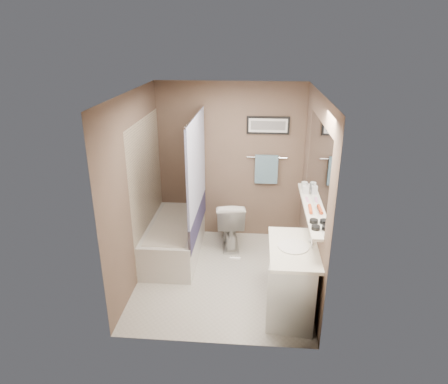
# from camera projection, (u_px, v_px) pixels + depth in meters

# --- Properties ---
(ground) EXTENTS (2.50, 2.50, 0.00)m
(ground) POSITION_uv_depth(u_px,v_px,m) (223.00, 276.00, 5.34)
(ground) COLOR beige
(ground) RESTS_ON ground
(ceiling) EXTENTS (2.20, 2.50, 0.04)m
(ceiling) POSITION_uv_depth(u_px,v_px,m) (223.00, 95.00, 4.46)
(ceiling) COLOR silver
(ceiling) RESTS_ON wall_back
(wall_back) EXTENTS (2.20, 0.04, 2.40)m
(wall_back) POSITION_uv_depth(u_px,v_px,m) (230.00, 163.00, 6.03)
(wall_back) COLOR brown
(wall_back) RESTS_ON ground
(wall_front) EXTENTS (2.20, 0.04, 2.40)m
(wall_front) POSITION_uv_depth(u_px,v_px,m) (212.00, 241.00, 3.76)
(wall_front) COLOR brown
(wall_front) RESTS_ON ground
(wall_left) EXTENTS (0.04, 2.50, 2.40)m
(wall_left) POSITION_uv_depth(u_px,v_px,m) (137.00, 190.00, 4.98)
(wall_left) COLOR brown
(wall_left) RESTS_ON ground
(wall_right) EXTENTS (0.04, 2.50, 2.40)m
(wall_right) POSITION_uv_depth(u_px,v_px,m) (312.00, 196.00, 4.81)
(wall_right) COLOR brown
(wall_right) RESTS_ON ground
(tile_surround) EXTENTS (0.02, 1.55, 2.00)m
(tile_surround) POSITION_uv_depth(u_px,v_px,m) (148.00, 190.00, 5.52)
(tile_surround) COLOR tan
(tile_surround) RESTS_ON wall_left
(curtain_rod) EXTENTS (0.02, 1.55, 0.02)m
(curtain_rod) POSITION_uv_depth(u_px,v_px,m) (195.00, 115.00, 5.07)
(curtain_rod) COLOR silver
(curtain_rod) RESTS_ON wall_left
(curtain_upper) EXTENTS (0.03, 1.45, 1.28)m
(curtain_upper) POSITION_uv_depth(u_px,v_px,m) (196.00, 164.00, 5.32)
(curtain_upper) COLOR silver
(curtain_upper) RESTS_ON curtain_rod
(curtain_lower) EXTENTS (0.03, 1.45, 0.36)m
(curtain_lower) POSITION_uv_depth(u_px,v_px,m) (198.00, 219.00, 5.62)
(curtain_lower) COLOR #2F2A4F
(curtain_lower) RESTS_ON curtain_rod
(mirror) EXTENTS (0.02, 1.60, 1.00)m
(mirror) POSITION_uv_depth(u_px,v_px,m) (318.00, 166.00, 4.52)
(mirror) COLOR silver
(mirror) RESTS_ON wall_right
(shelf) EXTENTS (0.12, 1.60, 0.03)m
(shelf) POSITION_uv_depth(u_px,v_px,m) (309.00, 208.00, 4.71)
(shelf) COLOR silver
(shelf) RESTS_ON wall_right
(towel_bar) EXTENTS (0.60, 0.02, 0.02)m
(towel_bar) POSITION_uv_depth(u_px,v_px,m) (267.00, 157.00, 5.94)
(towel_bar) COLOR silver
(towel_bar) RESTS_ON wall_back
(towel) EXTENTS (0.34, 0.05, 0.44)m
(towel) POSITION_uv_depth(u_px,v_px,m) (266.00, 169.00, 5.99)
(towel) COLOR #81ACBC
(towel) RESTS_ON towel_bar
(art_frame) EXTENTS (0.62, 0.02, 0.26)m
(art_frame) POSITION_uv_depth(u_px,v_px,m) (268.00, 125.00, 5.78)
(art_frame) COLOR black
(art_frame) RESTS_ON wall_back
(art_mat) EXTENTS (0.56, 0.00, 0.20)m
(art_mat) POSITION_uv_depth(u_px,v_px,m) (268.00, 126.00, 5.77)
(art_mat) COLOR white
(art_mat) RESTS_ON art_frame
(art_image) EXTENTS (0.50, 0.00, 0.13)m
(art_image) POSITION_uv_depth(u_px,v_px,m) (268.00, 126.00, 5.76)
(art_image) COLOR #595959
(art_image) RESTS_ON art_mat
(door) EXTENTS (0.80, 0.02, 2.00)m
(door) POSITION_uv_depth(u_px,v_px,m) (269.00, 263.00, 3.78)
(door) COLOR silver
(door) RESTS_ON wall_front
(door_handle) EXTENTS (0.10, 0.02, 0.02)m
(door_handle) POSITION_uv_depth(u_px,v_px,m) (235.00, 258.00, 3.85)
(door_handle) COLOR silver
(door_handle) RESTS_ON door
(bathtub) EXTENTS (0.72, 1.51, 0.50)m
(bathtub) POSITION_uv_depth(u_px,v_px,m) (174.00, 239.00, 5.77)
(bathtub) COLOR silver
(bathtub) RESTS_ON ground
(tub_rim) EXTENTS (0.56, 1.36, 0.02)m
(tub_rim) POSITION_uv_depth(u_px,v_px,m) (174.00, 224.00, 5.68)
(tub_rim) COLOR beige
(tub_rim) RESTS_ON bathtub
(toilet) EXTENTS (0.51, 0.78, 0.74)m
(toilet) POSITION_uv_depth(u_px,v_px,m) (230.00, 223.00, 6.00)
(toilet) COLOR silver
(toilet) RESTS_ON ground
(vanity) EXTENTS (0.60, 0.95, 0.80)m
(vanity) POSITION_uv_depth(u_px,v_px,m) (293.00, 281.00, 4.53)
(vanity) COLOR silver
(vanity) RESTS_ON ground
(countertop) EXTENTS (0.54, 0.96, 0.04)m
(countertop) POSITION_uv_depth(u_px,v_px,m) (294.00, 249.00, 4.38)
(countertop) COLOR white
(countertop) RESTS_ON vanity
(sink_basin) EXTENTS (0.34, 0.34, 0.01)m
(sink_basin) POSITION_uv_depth(u_px,v_px,m) (293.00, 247.00, 4.37)
(sink_basin) COLOR white
(sink_basin) RESTS_ON countertop
(faucet_spout) EXTENTS (0.02, 0.02, 0.10)m
(faucet_spout) POSITION_uv_depth(u_px,v_px,m) (312.00, 244.00, 4.34)
(faucet_spout) COLOR silver
(faucet_spout) RESTS_ON countertop
(faucet_knob) EXTENTS (0.05, 0.05, 0.05)m
(faucet_knob) POSITION_uv_depth(u_px,v_px,m) (311.00, 241.00, 4.44)
(faucet_knob) COLOR silver
(faucet_knob) RESTS_ON countertop
(candle_bowl_near) EXTENTS (0.09, 0.09, 0.04)m
(candle_bowl_near) POSITION_uv_depth(u_px,v_px,m) (316.00, 228.00, 4.16)
(candle_bowl_near) COLOR black
(candle_bowl_near) RESTS_ON shelf
(candle_bowl_far) EXTENTS (0.09, 0.09, 0.04)m
(candle_bowl_far) POSITION_uv_depth(u_px,v_px,m) (314.00, 221.00, 4.30)
(candle_bowl_far) COLOR black
(candle_bowl_far) RESTS_ON shelf
(hair_brush_front) EXTENTS (0.05, 0.22, 0.04)m
(hair_brush_front) POSITION_uv_depth(u_px,v_px,m) (310.00, 209.00, 4.60)
(hair_brush_front) COLOR #C6431B
(hair_brush_front) RESTS_ON shelf
(pink_comb) EXTENTS (0.04, 0.16, 0.01)m
(pink_comb) POSITION_uv_depth(u_px,v_px,m) (307.00, 199.00, 4.91)
(pink_comb) COLOR pink
(pink_comb) RESTS_ON shelf
(glass_jar) EXTENTS (0.08, 0.08, 0.10)m
(glass_jar) POSITION_uv_depth(u_px,v_px,m) (304.00, 186.00, 5.22)
(glass_jar) COLOR silver
(glass_jar) RESTS_ON shelf
(soap_bottle) EXTENTS (0.07, 0.07, 0.16)m
(soap_bottle) POSITION_uv_depth(u_px,v_px,m) (306.00, 188.00, 5.07)
(soap_bottle) COLOR #999999
(soap_bottle) RESTS_ON shelf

